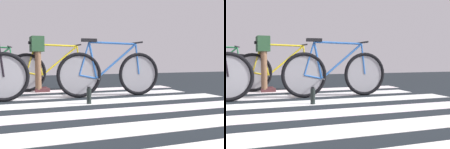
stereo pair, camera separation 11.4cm
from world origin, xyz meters
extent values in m
cube|color=black|center=(0.00, 0.00, 0.01)|extent=(18.00, 14.00, 0.02)
cube|color=white|center=(-0.15, -0.97, 0.02)|extent=(5.20, 0.44, 0.00)
cube|color=silver|center=(0.12, -0.22, 0.02)|extent=(5.20, 0.44, 0.00)
cube|color=silver|center=(0.09, 0.57, 0.02)|extent=(5.20, 0.44, 0.00)
cube|color=silver|center=(-0.11, 1.30, 0.02)|extent=(5.20, 0.44, 0.00)
cube|color=silver|center=(0.09, 2.06, 0.02)|extent=(5.20, 0.44, 0.00)
torus|color=black|center=(0.50, 1.07, 0.38)|extent=(0.72, 0.09, 0.72)
torus|color=black|center=(1.52, 1.03, 0.38)|extent=(0.72, 0.09, 0.72)
cylinder|color=gray|center=(0.50, 1.07, 0.38)|extent=(0.61, 0.03, 0.61)
cylinder|color=gray|center=(1.52, 1.03, 0.38)|extent=(0.61, 0.03, 0.61)
cylinder|color=#2A5EAF|center=(1.06, 1.05, 0.89)|extent=(0.80, 0.07, 0.05)
cylinder|color=#2A5EAF|center=(1.12, 1.05, 0.60)|extent=(0.70, 0.07, 0.59)
cylinder|color=#2A5EAF|center=(0.72, 1.06, 0.61)|extent=(0.15, 0.04, 0.59)
cylinder|color=#2A5EAF|center=(0.64, 1.07, 0.35)|extent=(0.29, 0.04, 0.09)
cylinder|color=#2A5EAF|center=(0.58, 1.07, 0.64)|extent=(0.19, 0.03, 0.53)
cylinder|color=#2A5EAF|center=(1.49, 1.03, 0.63)|extent=(0.09, 0.03, 0.50)
cube|color=black|center=(0.66, 1.07, 0.93)|extent=(0.24, 0.10, 0.05)
cylinder|color=black|center=(1.46, 1.03, 0.90)|extent=(0.05, 0.52, 0.03)
cylinder|color=#4C4C51|center=(0.78, 1.06, 0.32)|extent=(0.04, 0.34, 0.02)
torus|color=black|center=(-0.61, 1.07, 0.38)|extent=(0.72, 0.06, 0.72)
cylinder|color=gray|center=(-0.61, 1.07, 0.38)|extent=(0.61, 0.01, 0.61)
torus|color=black|center=(-0.22, 2.15, 0.38)|extent=(0.72, 0.08, 0.72)
torus|color=black|center=(0.79, 2.18, 0.38)|extent=(0.72, 0.08, 0.72)
cylinder|color=gray|center=(-0.22, 2.15, 0.38)|extent=(0.61, 0.02, 0.61)
cylinder|color=gray|center=(0.79, 2.18, 0.38)|extent=(0.61, 0.02, 0.61)
cylinder|color=yellow|center=(0.34, 2.16, 0.89)|extent=(0.80, 0.06, 0.05)
cylinder|color=yellow|center=(0.39, 2.16, 0.60)|extent=(0.70, 0.05, 0.59)
cylinder|color=yellow|center=(0.00, 2.15, 0.61)|extent=(0.15, 0.04, 0.59)
cylinder|color=yellow|center=(-0.08, 2.15, 0.35)|extent=(0.29, 0.04, 0.09)
cylinder|color=yellow|center=(-0.14, 2.15, 0.64)|extent=(0.19, 0.03, 0.53)
cylinder|color=yellow|center=(0.76, 2.18, 0.63)|extent=(0.09, 0.03, 0.50)
cube|color=black|center=(-0.06, 2.15, 0.93)|extent=(0.24, 0.10, 0.05)
cylinder|color=black|center=(0.73, 2.17, 0.90)|extent=(0.04, 0.52, 0.03)
cylinder|color=#4C4C51|center=(0.06, 2.15, 0.32)|extent=(0.03, 0.34, 0.02)
cylinder|color=brown|center=(-0.04, 2.29, 0.54)|extent=(0.11, 0.11, 0.93)
cylinder|color=brown|center=(-0.03, 2.01, 0.54)|extent=(0.11, 0.11, 0.93)
cube|color=#284D2F|center=(-0.03, 2.15, 0.90)|extent=(0.23, 0.42, 0.28)
cube|color=#492427|center=(0.03, 2.29, 0.06)|extent=(0.26, 0.11, 0.07)
cube|color=#492427|center=(0.04, 2.01, 0.06)|extent=(0.26, 0.11, 0.07)
torus|color=black|center=(-0.43, 3.42, 0.38)|extent=(0.72, 0.17, 0.72)
cylinder|color=gray|center=(-0.43, 3.42, 0.38)|extent=(0.60, 0.11, 0.61)
cylinder|color=#278348|center=(-0.45, 3.43, 0.63)|extent=(0.09, 0.04, 0.50)
cylinder|color=black|center=(-0.48, 3.43, 0.90)|extent=(0.11, 0.52, 0.03)
cylinder|color=black|center=(0.47, 0.44, 0.13)|extent=(0.06, 0.06, 0.21)
cylinder|color=black|center=(0.47, 0.44, 0.25)|extent=(0.05, 0.05, 0.02)
camera|label=1|loc=(-0.59, -3.17, 0.65)|focal=44.45mm
camera|label=2|loc=(-0.47, -3.17, 0.65)|focal=44.45mm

